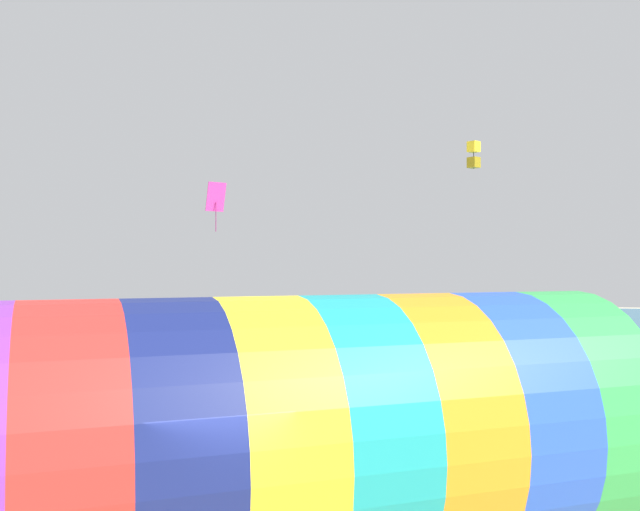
{
  "coord_description": "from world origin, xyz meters",
  "views": [
    {
      "loc": [
        2.52,
        -7.71,
        4.01
      ],
      "look_at": [
        0.97,
        3.23,
        4.13
      ],
      "focal_mm": 40.0,
      "sensor_mm": 36.0,
      "label": 1
    }
  ],
  "objects_px": {
    "kite_handler": "(635,462)",
    "kite_yellow_box": "(474,155)",
    "kite_magenta_diamond": "(216,198)",
    "bystander_near_water": "(81,407)",
    "bystander_mid_beach": "(322,408)",
    "giant_inflatable_tube": "(300,437)"
  },
  "relations": [
    {
      "from": "kite_yellow_box",
      "to": "kite_magenta_diamond",
      "type": "relative_size",
      "value": 0.56
    },
    {
      "from": "kite_handler",
      "to": "kite_yellow_box",
      "type": "bearing_deg",
      "value": 96.19
    },
    {
      "from": "giant_inflatable_tube",
      "to": "kite_yellow_box",
      "type": "xyz_separation_m",
      "value": [
        3.36,
        16.35,
        6.0
      ]
    },
    {
      "from": "kite_yellow_box",
      "to": "kite_magenta_diamond",
      "type": "distance_m",
      "value": 9.21
    },
    {
      "from": "kite_handler",
      "to": "bystander_mid_beach",
      "type": "height_order",
      "value": "kite_handler"
    },
    {
      "from": "giant_inflatable_tube",
      "to": "bystander_near_water",
      "type": "xyz_separation_m",
      "value": [
        -5.79,
        5.68,
        -0.92
      ]
    },
    {
      "from": "kite_handler",
      "to": "bystander_near_water",
      "type": "height_order",
      "value": "kite_handler"
    },
    {
      "from": "giant_inflatable_tube",
      "to": "bystander_mid_beach",
      "type": "bearing_deg",
      "value": 95.5
    },
    {
      "from": "giant_inflatable_tube",
      "to": "kite_magenta_diamond",
      "type": "xyz_separation_m",
      "value": [
        -5.72,
        15.66,
        4.56
      ]
    },
    {
      "from": "kite_yellow_box",
      "to": "bystander_near_water",
      "type": "bearing_deg",
      "value": -130.61
    },
    {
      "from": "bystander_near_water",
      "to": "bystander_mid_beach",
      "type": "xyz_separation_m",
      "value": [
        5.16,
        0.83,
        -0.05
      ]
    },
    {
      "from": "kite_magenta_diamond",
      "to": "bystander_near_water",
      "type": "distance_m",
      "value": 11.39
    },
    {
      "from": "giant_inflatable_tube",
      "to": "kite_yellow_box",
      "type": "distance_m",
      "value": 17.74
    },
    {
      "from": "bystander_mid_beach",
      "to": "kite_handler",
      "type": "bearing_deg",
      "value": -34.4
    },
    {
      "from": "bystander_near_water",
      "to": "kite_magenta_diamond",
      "type": "bearing_deg",
      "value": 89.58
    },
    {
      "from": "giant_inflatable_tube",
      "to": "kite_handler",
      "type": "bearing_deg",
      "value": 29.87
    },
    {
      "from": "giant_inflatable_tube",
      "to": "bystander_near_water",
      "type": "distance_m",
      "value": 8.16
    },
    {
      "from": "kite_handler",
      "to": "bystander_mid_beach",
      "type": "xyz_separation_m",
      "value": [
        -5.46,
        3.74,
        -0.07
      ]
    },
    {
      "from": "kite_yellow_box",
      "to": "kite_handler",
      "type": "bearing_deg",
      "value": -83.81
    },
    {
      "from": "kite_magenta_diamond",
      "to": "bystander_mid_beach",
      "type": "xyz_separation_m",
      "value": [
        5.09,
        -9.15,
        -5.52
      ]
    },
    {
      "from": "kite_magenta_diamond",
      "to": "bystander_mid_beach",
      "type": "distance_m",
      "value": 11.84
    },
    {
      "from": "kite_magenta_diamond",
      "to": "bystander_near_water",
      "type": "bearing_deg",
      "value": -90.42
    }
  ]
}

